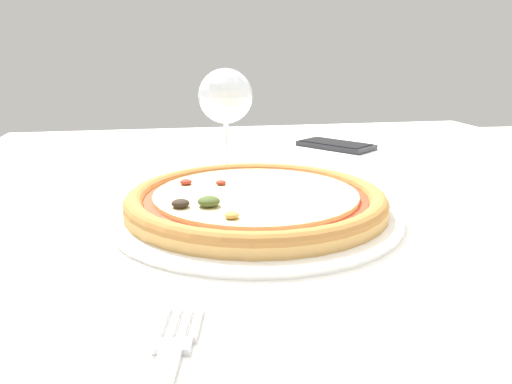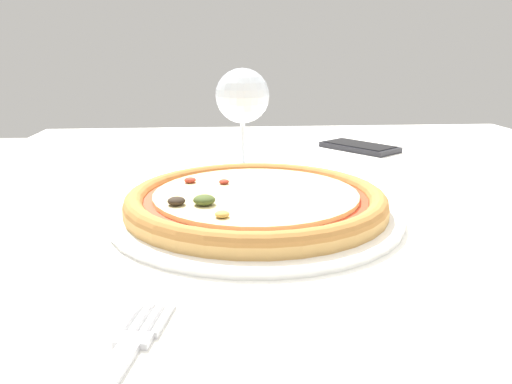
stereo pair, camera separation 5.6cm
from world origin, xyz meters
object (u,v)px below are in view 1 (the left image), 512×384
cell_phone (336,145)px  dining_table (316,247)px  pizza_plate (256,203)px  wine_glass_far_left (226,98)px  fork (164,373)px

cell_phone → dining_table: bearing=-113.6°
pizza_plate → wine_glass_far_left: 0.28m
pizza_plate → dining_table: bearing=44.1°
dining_table → fork: size_ratio=6.99×
dining_table → fork: bearing=-119.3°
cell_phone → wine_glass_far_left: bearing=-151.6°
fork → cell_phone: bearing=63.1°
dining_table → cell_phone: (0.12, 0.28, 0.09)m
pizza_plate → cell_phone: bearing=59.1°
fork → dining_table: bearing=60.7°
wine_glass_far_left → cell_phone: size_ratio=1.01×
fork → cell_phone: 0.74m
fork → wine_glass_far_left: wine_glass_far_left is taller
dining_table → pizza_plate: 0.18m
fork → wine_glass_far_left: 0.56m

